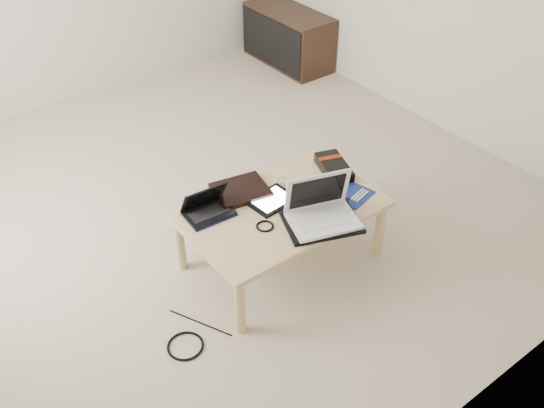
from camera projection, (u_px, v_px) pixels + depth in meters
ground at (214, 205)px, 4.04m from camera, size 4.00×4.00×0.00m
coffee_table at (281, 214)px, 3.40m from camera, size 1.10×0.70×0.40m
media_cabinet at (288, 37)px, 5.65m from camera, size 0.41×0.90×0.50m
book at (241, 190)px, 3.47m from camera, size 0.35×0.31×0.03m
netbook at (207, 208)px, 3.31m from camera, size 0.27×0.21×0.17m
tablet at (272, 200)px, 3.41m from camera, size 0.28×0.22×0.01m
remote at (294, 187)px, 3.51m from camera, size 0.08×0.24×0.02m
neoprene_sleeve at (322, 222)px, 3.25m from camera, size 0.47×0.41×0.02m
white_laptop at (321, 211)px, 3.23m from camera, size 0.42×0.35×0.26m
motherboard at (346, 192)px, 3.48m from camera, size 0.28×0.31×0.01m
gpu_box at (334, 167)px, 3.63m from camera, size 0.23×0.32×0.06m
cable_coil at (265, 226)px, 3.23m from camera, size 0.12×0.12×0.01m
floor_cable_coil at (185, 346)px, 3.10m from camera, size 0.19×0.19×0.01m
floor_cable_trail at (200, 323)px, 3.23m from camera, size 0.18×0.35×0.01m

